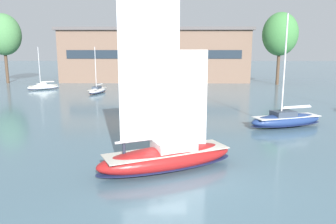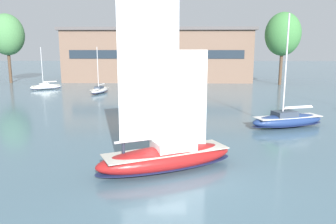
% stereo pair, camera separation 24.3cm
% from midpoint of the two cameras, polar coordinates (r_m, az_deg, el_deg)
% --- Properties ---
extents(ground_plane, '(400.00, 400.00, 0.00)m').
position_cam_midpoint_polar(ground_plane, '(21.90, 0.11, -10.00)').
color(ground_plane, slate).
extents(waterfront_building, '(45.66, 18.57, 12.72)m').
position_cam_midpoint_polar(waterfront_building, '(84.45, -1.61, 9.95)').
color(waterfront_building, brown).
rests_on(waterfront_building, ground).
extents(tree_shore_left, '(7.64, 7.64, 15.73)m').
position_cam_midpoint_polar(tree_shore_left, '(85.18, -26.18, 11.98)').
color(tree_shore_left, '#4C3828').
rests_on(tree_shore_left, ground).
extents(tree_shore_center, '(7.60, 7.60, 15.65)m').
position_cam_midpoint_polar(tree_shore_center, '(77.09, 19.46, 12.64)').
color(tree_shore_center, '#4C3828').
rests_on(tree_shore_center, ground).
extents(sailboat_main, '(9.71, 6.53, 13.06)m').
position_cam_midpoint_polar(sailboat_main, '(21.55, 0.14, -7.41)').
color(sailboat_main, maroon).
rests_on(sailboat_main, ground).
extents(sailboat_moored_near_marina, '(8.40, 4.79, 11.14)m').
position_cam_midpoint_polar(sailboat_moored_near_marina, '(35.34, 20.26, -1.29)').
color(sailboat_moored_near_marina, navy).
rests_on(sailboat_moored_near_marina, ground).
extents(sailboat_moored_far_slip, '(2.85, 6.15, 8.18)m').
position_cam_midpoint_polar(sailboat_moored_far_slip, '(60.28, -11.69, 3.78)').
color(sailboat_moored_far_slip, silver).
rests_on(sailboat_moored_far_slip, ground).
extents(sailboat_moored_outer_mooring, '(5.81, 4.78, 8.18)m').
position_cam_midpoint_polar(sailboat_moored_outer_mooring, '(68.64, -20.42, 4.16)').
color(sailboat_moored_outer_mooring, white).
rests_on(sailboat_moored_outer_mooring, ground).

